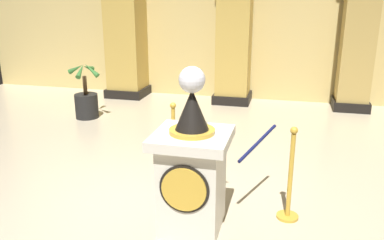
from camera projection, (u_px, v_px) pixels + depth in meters
The scene contains 10 objects.
ground_plane at pixel (168, 209), 4.59m from camera, with size 12.89×12.89×0.00m, color beige.
back_wall at pixel (238, 14), 9.09m from camera, with size 12.89×0.16×3.88m, color tan.
pedestal_clock at pixel (192, 169), 4.05m from camera, with size 0.76×0.76×1.71m.
stanchion_near at pixel (290, 187), 4.30m from camera, with size 0.24×0.24×1.05m.
stanchion_far at pixel (174, 153), 5.23m from camera, with size 0.24×0.24×1.05m.
velvet_rope at pixel (227, 135), 4.64m from camera, with size 1.10×1.08×0.22m.
column_left at pixel (125, 17), 9.27m from camera, with size 0.94×0.94×3.73m.
column_right at pixel (360, 21), 8.09m from camera, with size 0.77×0.77×3.73m.
column_centre_rear at pixel (235, 19), 8.68m from camera, with size 0.86×0.86×3.73m.
potted_palm_left at pixel (86, 101), 7.93m from camera, with size 0.72×0.72×1.13m.
Camera 1 is at (1.25, -3.89, 2.34)m, focal length 37.50 mm.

